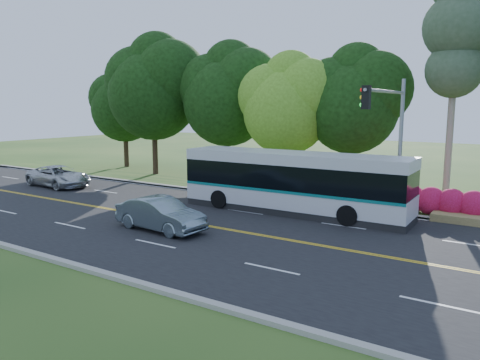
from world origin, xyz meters
The scene contains 12 objects.
ground centered at (0.00, 0.00, 0.00)m, with size 120.00×120.00×0.00m, color #214717.
road centered at (0.00, 0.00, 0.01)m, with size 60.00×14.00×0.02m, color black.
curb_north centered at (0.00, 7.15, 0.07)m, with size 60.00×0.30×0.15m, color #9F9B8F.
curb_south centered at (0.00, -7.15, 0.07)m, with size 60.00×0.30×0.15m, color #9F9B8F.
grass_verge centered at (0.00, 9.00, 0.05)m, with size 60.00×4.00×0.10m, color #214717.
lane_markings centered at (-0.09, 0.00, 0.02)m, with size 57.60×13.82×0.00m.
tree_row centered at (-5.15, 12.13, 6.73)m, with size 44.70×9.10×13.84m.
bougainvillea_hedge centered at (7.18, 8.15, 0.72)m, with size 9.50×2.25×1.50m.
traffic_signal centered at (6.49, 5.40, 4.67)m, with size 0.42×6.10×7.00m.
transit_bus centered at (1.69, 4.77, 1.61)m, with size 12.30×2.84×3.21m.
sedan centered at (-1.78, -1.76, 0.77)m, with size 1.58×4.54×1.50m, color slate.
suv centered at (-15.82, 3.10, 0.75)m, with size 2.41×5.22×1.45m, color #B5B9BA.
Camera 1 is at (12.60, -17.27, 5.68)m, focal length 35.00 mm.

